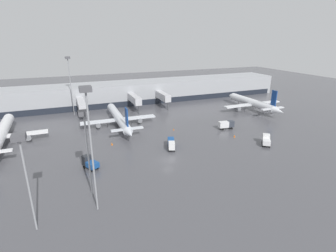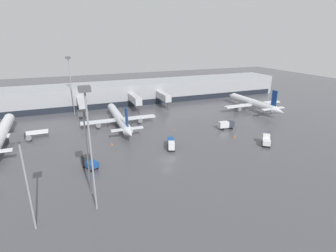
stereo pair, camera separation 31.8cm
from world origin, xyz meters
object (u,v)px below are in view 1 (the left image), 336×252
at_px(parked_jet_0, 0,135).
at_px(parked_jet_2, 119,118).
at_px(traffic_cone_0, 234,136).
at_px(apron_light_mast_3, 85,129).
at_px(apron_light_mast_1, 22,155).
at_px(traffic_cone_1, 112,144).
at_px(service_truck_1, 226,124).
at_px(service_truck_0, 90,162).
at_px(apron_light_mast_2, 69,70).
at_px(service_truck_2, 171,143).
at_px(traffic_cone_3, 174,129).
at_px(parked_jet_1, 253,103).
at_px(service_truck_3, 266,140).
at_px(apron_light_mast_0, 88,118).

bearing_deg(parked_jet_0, parked_jet_2, -84.59).
height_order(traffic_cone_0, apron_light_mast_3, apron_light_mast_3).
bearing_deg(parked_jet_0, apron_light_mast_1, -165.72).
relative_size(parked_jet_2, traffic_cone_1, 53.99).
xyz_separation_m(service_truck_1, traffic_cone_1, (-36.82, 0.63, -1.28)).
height_order(service_truck_1, traffic_cone_0, service_truck_1).
relative_size(service_truck_0, service_truck_1, 0.87).
relative_size(service_truck_0, apron_light_mast_2, 0.21).
relative_size(service_truck_2, apron_light_mast_3, 0.35).
xyz_separation_m(service_truck_1, traffic_cone_3, (-16.22, 5.36, -1.34)).
xyz_separation_m(parked_jet_1, traffic_cone_3, (-39.30, -10.30, -2.70)).
height_order(service_truck_0, service_truck_3, service_truck_0).
height_order(parked_jet_0, apron_light_mast_0, apron_light_mast_0).
bearing_deg(apron_light_mast_1, traffic_cone_1, 59.64).
height_order(parked_jet_1, service_truck_1, parked_jet_1).
bearing_deg(service_truck_0, service_truck_3, -123.11).
height_order(parked_jet_1, apron_light_mast_3, apron_light_mast_3).
distance_m(traffic_cone_0, apron_light_mast_3, 47.34).
bearing_deg(traffic_cone_0, service_truck_3, -61.60).
bearing_deg(traffic_cone_0, traffic_cone_3, 139.37).
xyz_separation_m(service_truck_0, traffic_cone_0, (42.20, 4.15, -1.19)).
xyz_separation_m(traffic_cone_3, apron_light_mast_0, (-28.18, -32.37, 16.37)).
bearing_deg(traffic_cone_3, parked_jet_1, 14.69).
bearing_deg(apron_light_mast_3, service_truck_0, 85.79).
xyz_separation_m(traffic_cone_0, apron_light_mast_2, (-43.05, 43.34, 16.36)).
xyz_separation_m(service_truck_0, apron_light_mast_3, (-0.80, -10.87, 11.72)).
bearing_deg(apron_light_mast_0, service_truck_1, 31.32).
xyz_separation_m(service_truck_0, apron_light_mast_1, (-10.01, -17.37, 11.21)).
bearing_deg(traffic_cone_3, traffic_cone_1, -167.06).
bearing_deg(apron_light_mast_2, traffic_cone_0, -45.19).
height_order(service_truck_1, apron_light_mast_1, apron_light_mast_1).
bearing_deg(apron_light_mast_1, parked_jet_0, 105.21).
height_order(service_truck_3, traffic_cone_1, service_truck_3).
distance_m(traffic_cone_0, traffic_cone_1, 35.93).
bearing_deg(apron_light_mast_0, traffic_cone_3, 48.96).
bearing_deg(parked_jet_1, apron_light_mast_3, 117.98).
xyz_separation_m(service_truck_1, apron_light_mast_1, (-53.94, -28.60, 11.13)).
xyz_separation_m(traffic_cone_3, apron_light_mast_1, (-37.71, -33.96, 12.47)).
distance_m(apron_light_mast_0, apron_light_mast_2, 63.28).
bearing_deg(service_truck_1, apron_light_mast_2, 147.79).
xyz_separation_m(traffic_cone_3, apron_light_mast_3, (-28.50, -27.46, 12.98)).
relative_size(apron_light_mast_2, apron_light_mast_3, 1.30).
bearing_deg(traffic_cone_3, apron_light_mast_1, -138.00).
xyz_separation_m(apron_light_mast_1, apron_light_mast_2, (9.16, 64.86, 3.96)).
xyz_separation_m(traffic_cone_0, apron_light_mast_3, (-43.00, -15.02, 12.91)).
distance_m(parked_jet_0, parked_jet_1, 88.28).
height_order(traffic_cone_3, apron_light_mast_2, apron_light_mast_2).
height_order(parked_jet_1, parked_jet_2, parked_jet_1).
height_order(parked_jet_1, service_truck_3, parked_jet_1).
distance_m(parked_jet_2, traffic_cone_3, 18.95).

